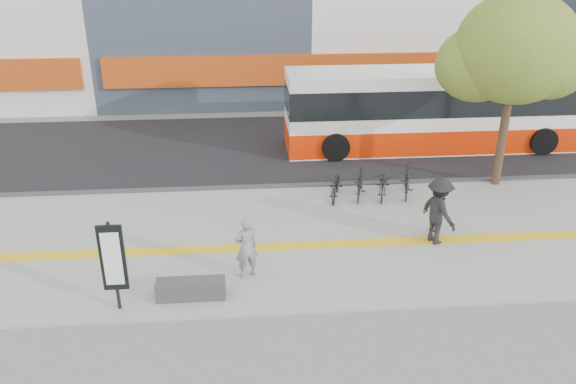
{
  "coord_description": "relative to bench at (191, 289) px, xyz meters",
  "views": [
    {
      "loc": [
        -1.27,
        -12.75,
        7.98
      ],
      "look_at": [
        -0.07,
        2.0,
        1.24
      ],
      "focal_mm": 36.32,
      "sensor_mm": 36.0,
      "label": 1
    }
  ],
  "objects": [
    {
      "name": "sidewalk",
      "position": [
        2.6,
        2.7,
        -0.27
      ],
      "size": [
        40.0,
        7.0,
        0.08
      ],
      "primitive_type": "cube",
      "color": "gray",
      "rests_on": "ground"
    },
    {
      "name": "bench",
      "position": [
        0.0,
        0.0,
        0.0
      ],
      "size": [
        1.6,
        0.45,
        0.45
      ],
      "primitive_type": "cube",
      "color": "#323234",
      "rests_on": "sidewalk"
    },
    {
      "name": "bus",
      "position": [
        8.72,
        9.7,
        1.18
      ],
      "size": [
        11.4,
        2.7,
        3.03
      ],
      "color": "white",
      "rests_on": "street"
    },
    {
      "name": "signboard",
      "position": [
        -1.6,
        -0.31,
        1.06
      ],
      "size": [
        0.55,
        0.1,
        2.2
      ],
      "color": "black",
      "rests_on": "sidewalk"
    },
    {
      "name": "curb",
      "position": [
        2.6,
        6.2,
        -0.23
      ],
      "size": [
        40.0,
        0.25,
        0.14
      ],
      "primitive_type": "cube",
      "color": "#323234",
      "rests_on": "ground"
    },
    {
      "name": "pedestrian_tan",
      "position": [
        6.52,
        2.41,
        0.58
      ],
      "size": [
        0.78,
        0.91,
        1.62
      ],
      "primitive_type": "imported",
      "rotation": [
        0.0,
        0.0,
        -1.81
      ],
      "color": "olive",
      "rests_on": "sidewalk"
    },
    {
      "name": "street_tree",
      "position": [
        9.78,
        6.02,
        4.21
      ],
      "size": [
        4.4,
        3.8,
        6.31
      ],
      "color": "#362718",
      "rests_on": "sidewalk"
    },
    {
      "name": "ground",
      "position": [
        2.6,
        1.2,
        -0.3
      ],
      "size": [
        120.0,
        120.0,
        0.0
      ],
      "primitive_type": "plane",
      "color": "slate",
      "rests_on": "ground"
    },
    {
      "name": "street",
      "position": [
        2.6,
        10.2,
        -0.28
      ],
      "size": [
        40.0,
        8.0,
        0.06
      ],
      "primitive_type": "cube",
      "color": "black",
      "rests_on": "ground"
    },
    {
      "name": "bicycle_row",
      "position": [
        5.34,
        5.2,
        0.23
      ],
      "size": [
        3.2,
        1.75,
        0.97
      ],
      "color": "black",
      "rests_on": "sidewalk"
    },
    {
      "name": "pedestrian_dark",
      "position": [
        6.52,
        2.12,
        0.72
      ],
      "size": [
        1.13,
        1.4,
        1.89
      ],
      "primitive_type": "imported",
      "rotation": [
        0.0,
        0.0,
        1.98
      ],
      "color": "black",
      "rests_on": "sidewalk"
    },
    {
      "name": "seated_woman",
      "position": [
        1.32,
        0.83,
        0.58
      ],
      "size": [
        0.68,
        0.56,
        1.61
      ],
      "primitive_type": "imported",
      "rotation": [
        0.0,
        0.0,
        3.5
      ],
      "color": "black",
      "rests_on": "sidewalk"
    },
    {
      "name": "tactile_strip",
      "position": [
        2.6,
        2.2,
        -0.22
      ],
      "size": [
        40.0,
        0.45,
        0.01
      ],
      "primitive_type": "cube",
      "color": "gold",
      "rests_on": "sidewalk"
    }
  ]
}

